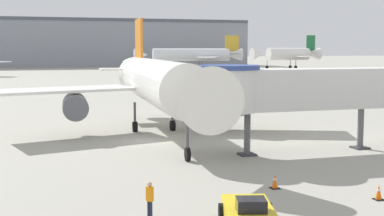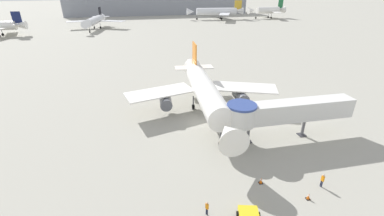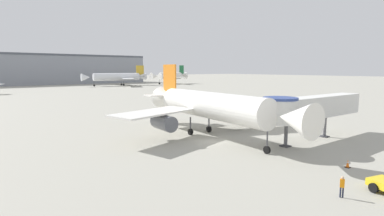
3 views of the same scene
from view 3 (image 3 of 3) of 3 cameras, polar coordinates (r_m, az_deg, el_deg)
ground_plane at (r=39.73m, az=4.26°, el=-6.40°), size 800.00×800.00×0.00m
main_airplane at (r=42.27m, az=3.08°, el=0.41°), size 27.98×30.77×10.25m
jet_bridge at (r=42.11m, az=21.45°, el=0.09°), size 19.11×4.10×6.16m
traffic_cone_near_nose at (r=33.13m, az=27.54°, el=-9.40°), size 0.47×0.47×0.77m
ground_crew_wing_walker at (r=25.41m, az=26.69°, el=-13.03°), size 0.31×0.36×1.64m
background_jet_gold_tail at (r=176.90m, az=-13.92°, el=5.79°), size 37.38×35.68×11.60m
background_jet_green_tail at (r=192.94m, az=-4.06°, el=6.14°), size 27.14×27.02×11.89m
terminal_building at (r=207.15m, az=-27.37°, el=6.57°), size 134.40×20.62×18.69m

